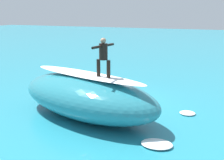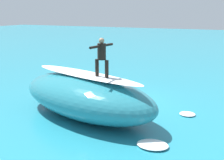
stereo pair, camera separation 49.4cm
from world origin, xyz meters
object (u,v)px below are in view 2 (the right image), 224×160
surfer_riding (102,55)px  surfer_paddling (120,93)px  surfboard_riding (102,78)px  surfboard_paddling (120,97)px  buoy_marker (44,89)px

surfer_riding → surfer_paddling: surfer_riding is taller
surfboard_riding → surfer_paddling: size_ratio=1.22×
surfboard_paddling → buoy_marker: 4.19m
surfboard_riding → buoy_marker: (4.78, -2.30, -1.58)m
surfboard_riding → surfer_paddling: bearing=-69.8°
surfer_riding → surfboard_paddling: (0.76, -3.46, -2.76)m
surfer_riding → surfer_paddling: bearing=-69.8°
surfboard_riding → surfer_paddling: (0.79, -3.58, -1.66)m
surfer_paddling → buoy_marker: bearing=-87.0°
surfboard_riding → surfboard_paddling: bearing=-69.9°
surfboard_riding → surfer_riding: 0.94m
surfboard_paddling → surfer_paddling: 0.21m
surfboard_paddling → buoy_marker: bearing=-88.8°
surfboard_riding → buoy_marker: surfboard_riding is taller
surfer_riding → buoy_marker: surfer_riding is taller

